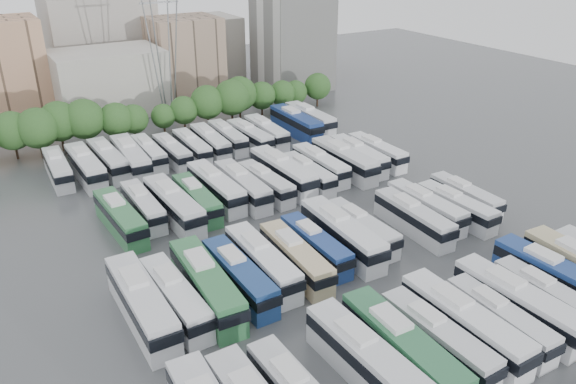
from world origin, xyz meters
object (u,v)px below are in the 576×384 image
bus_r0_s5 (402,349)px  bus_r1_s2 (207,284)px  bus_r3_s0 (58,168)px  bus_r3_s13 (310,119)px  bus_r1_s4 (262,262)px  bus_r3_s9 (250,136)px  bus_r0_s10 (547,297)px  bus_r1_s7 (342,234)px  bus_r3_s4 (149,153)px  bus_r3_s10 (266,132)px  bus_r3_s1 (86,166)px  electricity_pylon (160,17)px  bus_r1_s6 (315,245)px  bus_r2_s11 (344,160)px  bus_r1_s11 (426,207)px  bus_r3_s2 (108,160)px  bus_r2_s5 (216,187)px  bus_r2_s13 (377,152)px  bus_r2_s9 (308,173)px  bus_r3_s12 (296,123)px  bus_r1_s8 (361,228)px  bus_r3_s8 (228,137)px  bus_r2_s10 (321,165)px  bus_r1_s3 (239,276)px  bus_r2_s12 (358,156)px  bus_r0_s8 (499,319)px  bus_r3_s3 (131,158)px  apartment_tower (292,28)px  bus_r3_s7 (210,142)px  bus_r0_s7 (464,323)px  bus_r2_s1 (120,218)px  bus_r2_s8 (283,172)px  bus_r3_s5 (172,152)px  bus_r0_s9 (517,303)px  bus_r0_s4 (367,361)px  bus_r0_s6 (437,338)px  bus_r1_s1 (175,297)px  bus_r1_s10 (413,218)px  bus_r0_s11 (555,277)px

bus_r0_s5 → bus_r1_s2: bearing=123.1°
bus_r3_s0 → bus_r3_s13: size_ratio=0.91×
bus_r1_s4 → bus_r3_s9: bus_r1_s4 is taller
bus_r0_s10 → bus_r1_s7: size_ratio=0.82×
bus_r3_s4 → bus_r3_s10: 19.87m
bus_r3_s10 → bus_r0_s5: bearing=-105.6°
bus_r0_s5 → bus_r3_s1: bus_r0_s5 is taller
electricity_pylon → bus_r1_s6: size_ratio=3.00×
bus_r1_s4 → bus_r2_s11: (23.41, 18.06, 0.12)m
bus_r1_s11 → bus_r3_s2: 45.92m
electricity_pylon → bus_r0_s5: bearing=-95.5°
bus_r2_s5 → bus_r2_s13: size_ratio=1.11×
bus_r2_s9 → bus_r3_s12: bus_r3_s12 is taller
bus_r3_s0 → bus_r3_s10: bearing=-1.2°
bus_r1_s6 → bus_r1_s8: (6.56, 0.50, 0.01)m
bus_r1_s8 → bus_r3_s0: size_ratio=0.97×
bus_r0_s10 → bus_r3_s2: bus_r3_s2 is taller
bus_r3_s8 → bus_r0_s10: bearing=-81.1°
bus_r2_s10 → bus_r2_s13: (10.35, -0.04, -0.03)m
bus_r1_s3 → bus_r2_s12: size_ratio=0.99×
bus_r0_s8 → bus_r3_s3: 56.03m
bus_r3_s1 → bus_r2_s5: bearing=-52.3°
apartment_tower → bus_r1_s7: size_ratio=1.92×
bus_r1_s3 → bus_r3_s7: 38.89m
bus_r0_s7 → bus_r2_s13: size_ratio=1.13×
bus_r2_s1 → bus_r2_s8: 23.18m
bus_r2_s9 → bus_r3_s1: 31.68m
bus_r3_s5 → bus_r0_s9: bearing=-76.7°
apartment_tower → bus_r0_s4: apartment_tower is taller
bus_r3_s3 → bus_r3_s12: bus_r3_s12 is taller
bus_r1_s2 → bus_r3_s7: bus_r1_s2 is taller
bus_r0_s7 → bus_r2_s5: size_ratio=1.02×
bus_r2_s11 → bus_r3_s2: (-29.59, 18.04, -0.09)m
bus_r0_s6 → bus_r3_s10: 54.50m
bus_r1_s2 → bus_r2_s13: bus_r1_s2 is taller
bus_r0_s8 → bus_r3_s4: bus_r3_s4 is taller
bus_r1_s6 → bus_r1_s8: bus_r1_s8 is taller
bus_r1_s8 → bus_r2_s13: bearing=45.9°
bus_r2_s1 → bus_r3_s4: (9.79, 19.24, -0.17)m
bus_r2_s13 → bus_r3_s1: size_ratio=0.89×
bus_r3_s3 → bus_r3_s13: 33.08m
bus_r1_s1 → bus_r2_s13: size_ratio=1.04×
electricity_pylon → bus_r3_s0: bearing=-141.0°
bus_r2_s12 → bus_r2_s1: bearing=-175.4°
bus_r0_s10 → bus_r3_s3: (-23.12, 53.56, 0.35)m
bus_r1_s10 → bus_r0_s11: bearing=-77.0°
bus_r0_s6 → bus_r2_s8: (6.45, 36.43, 0.28)m
bus_r0_s11 → bus_r1_s2: bus_r1_s2 is taller
bus_r0_s9 → bus_r1_s11: bus_r0_s9 is taller
bus_r1_s10 → bus_r3_s4: size_ratio=1.08×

